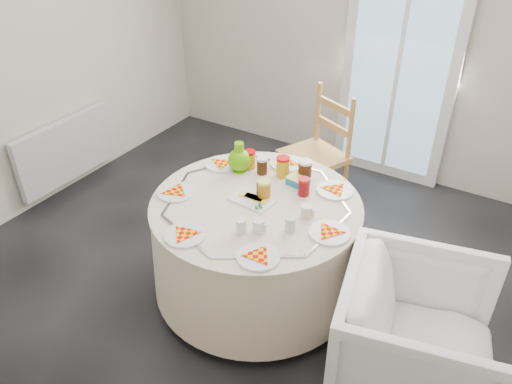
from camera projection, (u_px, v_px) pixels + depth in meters
The scene contains 14 objects.
floor at pixel (239, 274), 3.61m from camera, with size 4.00×4.00×0.00m, color black.
wall_back at pixel (361, 28), 4.33m from camera, with size 4.00×0.02×2.60m, color #BCB5A3.
wall_left at pixel (14, 52), 3.78m from camera, with size 0.02×4.00×2.60m, color #BCB5A3.
glass_door at pixel (400, 66), 4.26m from camera, with size 1.00×0.08×2.10m, color silver.
radiator at pixel (66, 150), 4.40m from camera, with size 0.07×1.00×0.55m, color silver.
table at pixel (256, 246), 3.30m from camera, with size 1.36×1.36×0.69m, color beige.
wooden_chair at pixel (313, 159), 4.09m from camera, with size 0.46×0.44×1.03m, color gold, non-canonical shape.
armchair at pixel (418, 336), 2.64m from camera, with size 0.81×0.76×0.83m, color white.
place_settings at pixel (256, 196), 3.08m from camera, with size 1.29×1.29×0.02m, color silver, non-canonical shape.
jar_cluster at pixel (274, 167), 3.28m from camera, with size 0.54×0.27×0.16m, color olive, non-canonical shape.
butter_tub at pixel (298, 177), 3.25m from camera, with size 0.14×0.10×0.06m, color #157DA9.
green_pitcher at pixel (239, 151), 3.36m from camera, with size 0.16×0.16×0.21m, color #55AD04, non-canonical shape.
cheese_platter at pixel (252, 194), 3.10m from camera, with size 0.27×0.17×0.03m, color silver, non-canonical shape.
mugs_glasses at pixel (278, 200), 2.97m from camera, with size 0.53×0.53×0.10m, color #A5A5A5, non-canonical shape.
Camera 1 is at (1.51, -2.24, 2.47)m, focal length 35.00 mm.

